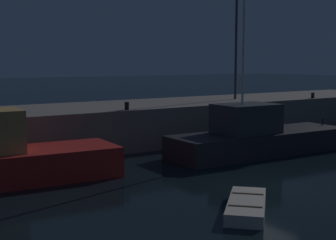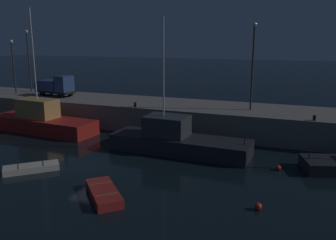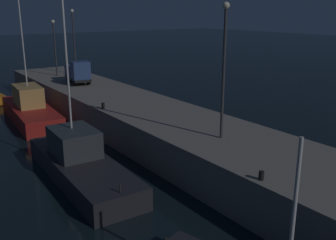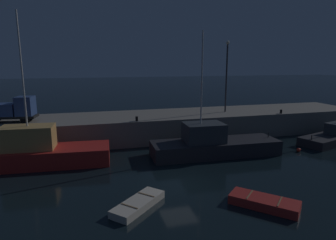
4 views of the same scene
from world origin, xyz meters
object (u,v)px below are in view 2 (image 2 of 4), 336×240
(lamp_post_east, at_px, (29,56))
(dockworker, at_px, (36,86))
(mooring_buoy_mid, at_px, (258,206))
(utility_truck, at_px, (57,86))
(fishing_boat_blue, at_px, (177,140))
(mooring_buoy_near, at_px, (278,168))
(bollard_central, at_px, (314,118))
(rowboat_white_mid, at_px, (104,193))
(lamp_post_west, at_px, (13,62))
(dinghy_orange_near, at_px, (31,168))
(bollard_west, at_px, (135,105))
(fishing_trawler_red, at_px, (41,121))
(lamp_post_central, at_px, (253,60))

(lamp_post_east, distance_m, dockworker, 4.19)
(mooring_buoy_mid, bearing_deg, utility_truck, 148.69)
(fishing_boat_blue, distance_m, mooring_buoy_near, 9.02)
(utility_truck, height_order, bollard_central, utility_truck)
(rowboat_white_mid, distance_m, dockworker, 30.92)
(lamp_post_west, relative_size, lamp_post_east, 0.84)
(dinghy_orange_near, distance_m, bollard_west, 13.95)
(bollard_central, bearing_deg, fishing_trawler_red, -172.71)
(fishing_trawler_red, height_order, dockworker, fishing_trawler_red)
(lamp_post_west, xyz_separation_m, utility_truck, (6.62, 0.15, -2.88))
(mooring_buoy_near, height_order, lamp_post_central, lamp_post_central)
(fishing_boat_blue, relative_size, rowboat_white_mid, 3.07)
(mooring_buoy_near, relative_size, mooring_buoy_mid, 0.87)
(rowboat_white_mid, bearing_deg, mooring_buoy_mid, 11.08)
(fishing_boat_blue, distance_m, rowboat_white_mid, 10.57)
(mooring_buoy_near, xyz_separation_m, lamp_post_central, (-3.65, 9.36, 7.63))
(lamp_post_central, bearing_deg, mooring_buoy_near, -68.73)
(mooring_buoy_mid, relative_size, lamp_post_central, 0.05)
(rowboat_white_mid, xyz_separation_m, lamp_post_east, (-24.29, 20.86, 7.34))
(utility_truck, bearing_deg, rowboat_white_mid, -45.78)
(bollard_central, bearing_deg, lamp_post_west, 175.51)
(mooring_buoy_near, distance_m, mooring_buoy_mid, 7.23)
(fishing_boat_blue, xyz_separation_m, lamp_post_central, (5.21, 7.93, 6.74))
(dinghy_orange_near, bearing_deg, fishing_boat_blue, 43.80)
(rowboat_white_mid, relative_size, bollard_west, 8.19)
(fishing_trawler_red, distance_m, dockworker, 11.81)
(fishing_boat_blue, xyz_separation_m, bollard_central, (11.29, 5.00, 1.92))
(fishing_boat_blue, relative_size, dockworker, 8.09)
(mooring_buoy_near, relative_size, lamp_post_west, 0.06)
(bollard_west, bearing_deg, utility_truck, 166.52)
(fishing_boat_blue, xyz_separation_m, lamp_post_west, (-25.84, 7.92, 5.86))
(rowboat_white_mid, distance_m, bollard_central, 20.05)
(rowboat_white_mid, bearing_deg, bollard_central, 51.17)
(mooring_buoy_mid, xyz_separation_m, utility_truck, (-27.46, 16.70, 3.85))
(dockworker, relative_size, bollard_central, 3.34)
(rowboat_white_mid, xyz_separation_m, utility_truck, (-18.05, 18.55, 3.78))
(fishing_boat_blue, relative_size, lamp_post_east, 1.51)
(rowboat_white_mid, relative_size, bollard_central, 8.82)
(mooring_buoy_near, xyz_separation_m, lamp_post_east, (-34.31, 11.81, 7.43))
(rowboat_white_mid, relative_size, mooring_buoy_mid, 8.97)
(mooring_buoy_mid, bearing_deg, bollard_west, 137.32)
(mooring_buoy_mid, height_order, utility_truck, utility_truck)
(rowboat_white_mid, relative_size, utility_truck, 0.77)
(mooring_buoy_mid, relative_size, lamp_post_west, 0.07)
(rowboat_white_mid, relative_size, mooring_buoy_near, 10.28)
(rowboat_white_mid, xyz_separation_m, lamp_post_central, (6.37, 18.41, 7.54))
(fishing_boat_blue, bearing_deg, lamp_post_west, 162.95)
(fishing_trawler_red, xyz_separation_m, dinghy_orange_near, (7.45, -9.92, -0.96))
(fishing_boat_blue, bearing_deg, bollard_west, 142.56)
(fishing_trawler_red, relative_size, rowboat_white_mid, 3.17)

